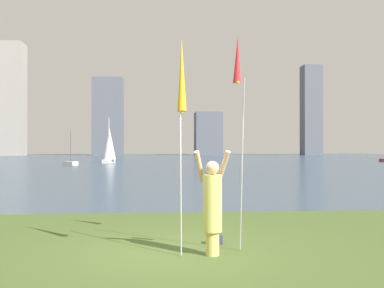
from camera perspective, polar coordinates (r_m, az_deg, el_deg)
ground at (r=59.33m, az=-3.91°, el=-2.32°), size 120.00×138.00×0.12m
person at (r=8.16m, az=2.61°, el=-7.58°), size 0.69×0.51×1.90m
kite_flag_left at (r=7.90m, az=-1.31°, el=8.18°), size 0.16×0.69×3.86m
kite_flag_right at (r=8.88m, az=5.83°, el=9.70°), size 0.16×0.85×4.11m
bag at (r=9.22m, az=3.11°, el=-12.03°), size 0.24×0.18×0.18m
sailboat_0 at (r=50.16m, az=-15.16°, el=-2.33°), size 1.73×1.68×3.56m
sailboat_3 at (r=55.99m, az=-10.47°, el=-0.18°), size 1.83×3.26×5.53m
skyline_tower_0 at (r=108.92m, az=-22.54°, el=5.27°), size 7.71×5.35×25.24m
skyline_tower_1 at (r=105.37m, az=-10.62°, el=3.42°), size 6.91×4.64×17.85m
skyline_tower_2 at (r=106.23m, az=2.05°, el=1.29°), size 6.16×7.14×10.09m
skyline_tower_3 at (r=110.11m, az=14.91°, el=4.14°), size 4.35×3.94×21.20m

